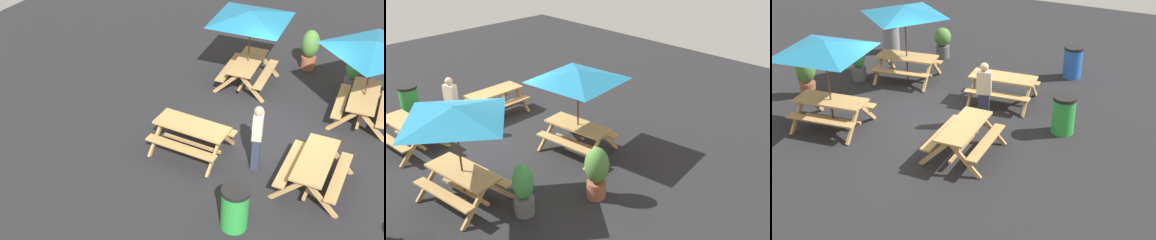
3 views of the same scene
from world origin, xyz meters
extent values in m
plane|color=#232326|center=(0.00, 0.00, 0.00)|extent=(24.00, 24.00, 0.00)
cube|color=tan|center=(-1.47, -1.61, 0.74)|extent=(1.85, 0.85, 0.05)
cube|color=tan|center=(-1.42, -2.16, 0.45)|extent=(1.82, 0.41, 0.04)
cube|color=tan|center=(-1.51, -1.06, 0.45)|extent=(1.82, 0.41, 0.04)
cube|color=tan|center=(-2.21, -2.04, 0.37)|extent=(0.13, 0.80, 0.81)
cube|color=tan|center=(-2.28, -1.31, 0.37)|extent=(0.13, 0.80, 0.81)
cube|color=tan|center=(-0.66, -1.90, 0.37)|extent=(0.13, 0.80, 0.81)
cube|color=tan|center=(-0.72, -1.18, 0.37)|extent=(0.13, 0.80, 0.81)
cube|color=tan|center=(-1.47, -1.61, 0.22)|extent=(1.56, 0.20, 0.06)
cube|color=tan|center=(1.87, 1.59, 0.74)|extent=(1.87, 0.92, 0.05)
cube|color=tan|center=(1.94, 1.04, 0.45)|extent=(1.82, 0.49, 0.04)
cube|color=tan|center=(1.80, 2.13, 0.45)|extent=(1.82, 0.49, 0.04)
cube|color=tan|center=(1.14, 1.13, 0.37)|extent=(0.16, 0.80, 0.81)
cube|color=tan|center=(1.05, 1.85, 0.37)|extent=(0.16, 0.80, 0.81)
cube|color=tan|center=(2.69, 1.32, 0.37)|extent=(0.16, 0.80, 0.81)
cube|color=tan|center=(2.60, 2.05, 0.37)|extent=(0.16, 0.80, 0.81)
cube|color=tan|center=(1.87, 1.59, 0.22)|extent=(1.56, 0.27, 0.06)
cylinder|color=brown|center=(1.87, 1.59, 1.15)|extent=(0.04, 0.04, 2.30)
pyramid|color=teal|center=(1.87, 1.59, 2.16)|extent=(2.81, 2.81, 0.28)
cube|color=tan|center=(-1.71, 1.37, 0.74)|extent=(0.75, 1.82, 0.05)
cube|color=tan|center=(-1.16, 1.38, 0.45)|extent=(0.31, 1.81, 0.04)
cube|color=tan|center=(-2.26, 1.35, 0.45)|extent=(0.31, 1.81, 0.04)
cube|color=tan|center=(-1.32, 0.60, 0.37)|extent=(0.80, 0.08, 0.81)
cube|color=tan|center=(-2.05, 0.58, 0.37)|extent=(0.80, 0.08, 0.81)
cube|color=tan|center=(-1.36, 2.16, 0.37)|extent=(0.80, 0.08, 0.81)
cube|color=tan|center=(-2.09, 2.14, 0.37)|extent=(0.80, 0.08, 0.81)
cube|color=tan|center=(-1.71, 1.37, 0.22)|extent=(0.11, 1.56, 0.06)
cube|color=tan|center=(1.71, -1.80, 0.74)|extent=(1.88, 0.94, 0.05)
cube|color=tan|center=(1.78, -2.34, 0.45)|extent=(1.82, 0.51, 0.04)
cube|color=tan|center=(1.63, -1.25, 0.45)|extent=(1.82, 0.51, 0.04)
cube|color=tan|center=(0.98, -2.27, 0.37)|extent=(0.17, 0.80, 0.81)
cube|color=tan|center=(0.88, -1.55, 0.37)|extent=(0.17, 0.80, 0.81)
cube|color=tan|center=(2.53, -2.05, 0.37)|extent=(0.17, 0.80, 0.81)
cube|color=tan|center=(2.43, -1.33, 0.37)|extent=(0.17, 0.80, 0.81)
cube|color=tan|center=(1.71, -1.80, 0.22)|extent=(1.55, 0.29, 0.06)
cylinder|color=brown|center=(1.71, -1.80, 1.15)|extent=(0.04, 0.04, 2.30)
pyramid|color=teal|center=(1.71, -1.80, 2.16)|extent=(2.26, 2.26, 0.28)
cylinder|color=green|center=(-3.46, -0.65, 0.45)|extent=(0.56, 0.56, 0.90)
cylinder|color=black|center=(-3.46, -0.65, 0.94)|extent=(0.59, 0.59, 0.08)
cylinder|color=#935138|center=(3.69, 0.38, 0.20)|extent=(0.44, 0.44, 0.40)
ellipsoid|color=#4C7F38|center=(3.69, 0.38, 0.84)|extent=(0.55, 0.55, 0.87)
cylinder|color=#59595B|center=(3.03, -1.15, 0.20)|extent=(0.44, 0.44, 0.40)
ellipsoid|color=#3D8C42|center=(3.03, -1.15, 0.81)|extent=(0.45, 0.45, 0.82)
cube|color=#2D334C|center=(-1.50, -0.22, 0.42)|extent=(0.32, 0.26, 0.85)
cube|color=beige|center=(-1.50, -0.22, 1.15)|extent=(0.41, 0.32, 0.60)
sphere|color=tan|center=(-1.50, -0.22, 1.56)|extent=(0.22, 0.22, 0.22)
camera|label=1|loc=(-10.67, -3.86, 7.99)|focal=50.00mm
camera|label=2|loc=(9.11, -5.52, 5.85)|focal=40.00mm
camera|label=3|loc=(-6.30, 10.94, 6.55)|focal=50.00mm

